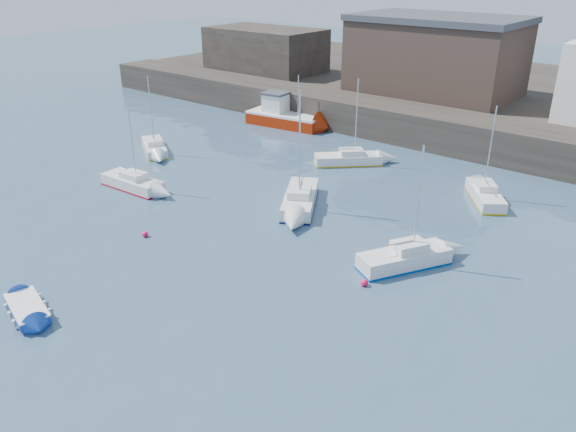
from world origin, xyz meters
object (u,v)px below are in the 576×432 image
Objects in this scene: blue_dinghy at (27,309)px; sailboat_e at (154,147)px; buoy_far at (295,190)px; sailboat_b at (300,199)px; fishing_boat at (283,115)px; buoy_mid at (364,286)px; buoy_near at (146,237)px; sailboat_a at (133,183)px; sailboat_h at (348,159)px; sailboat_c at (405,258)px; sailboat_f at (485,194)px.

sailboat_e is at bearing 127.68° from blue_dinghy.
buoy_far is at bearing 89.97° from blue_dinghy.
blue_dinghy is at bearing -96.29° from sailboat_b.
sailboat_e is 16.65× the size of buoy_far.
buoy_mid is at bearing -42.75° from fishing_boat.
sailboat_e is (-17.22, 1.30, -0.09)m from sailboat_b.
sailboat_b reaches higher than buoy_near.
buoy_mid is at bearing -36.34° from buoy_far.
fishing_boat reaches higher than buoy_mid.
sailboat_a is at bearing -83.08° from fishing_boat.
sailboat_h reaches higher than buoy_near.
buoy_far is (-10.97, 8.07, 0.00)m from buoy_mid.
buoy_mid is (10.98, 12.30, -0.34)m from blue_dinghy.
fishing_boat is at bearing 142.49° from sailboat_c.
buoy_near is at bearing -101.54° from buoy_far.
sailboat_b is at bearing -47.27° from fishing_boat.
sailboat_c reaches higher than fishing_boat.
sailboat_a is 0.86× the size of sailboat_b.
sailboat_h is (-0.21, 27.68, 0.12)m from blue_dinghy.
sailboat_b is at bearing -4.33° from sailboat_e.
sailboat_h is (14.99, 8.00, 0.02)m from sailboat_e.
fishing_boat is 1.20× the size of sailboat_a.
sailboat_c is at bearing -23.12° from buoy_far.
sailboat_h is at bearing 28.09° from sailboat_e.
sailboat_f is at bearing 30.83° from buoy_far.
sailboat_c is 18.66× the size of buoy_near.
sailboat_f is 13.38m from buoy_far.
sailboat_h is (-11.70, 0.46, -0.01)m from sailboat_f.
sailboat_f is 11.71m from sailboat_h.
sailboat_a reaches higher than fishing_boat.
sailboat_b is 10.84m from buoy_mid.
sailboat_h reaches higher than blue_dinghy.
fishing_boat is at bearing 76.59° from sailboat_e.
sailboat_h is (-11.80, 12.25, -0.07)m from sailboat_c.
sailboat_c is 1.04× the size of sailboat_f.
buoy_near is 13.83m from buoy_mid.
sailboat_b is at bearing 162.86° from sailboat_c.
buoy_near is (-2.16, -18.97, -0.46)m from sailboat_h.
fishing_boat is 26.55m from buoy_near.
sailboat_b is 17.27m from sailboat_e.
buoy_far is (2.38, 11.66, 0.00)m from buoy_near.
sailboat_f is at bearing 34.00° from sailboat_a.
buoy_near is at bearing -164.95° from buoy_mid.
sailboat_e is (-15.20, 19.68, 0.10)m from blue_dinghy.
sailboat_f is (20.93, 14.12, -0.02)m from sailboat_a.
fishing_boat is 29.63m from sailboat_c.
blue_dinghy is 29.55m from sailboat_f.
sailboat_e is 27.73m from sailboat_f.
sailboat_c is at bearing -17.14° from sailboat_b.
sailboat_e is at bearing 139.46° from buoy_near.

